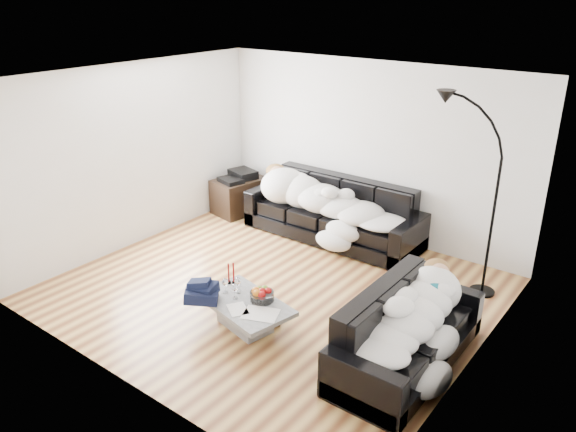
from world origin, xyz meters
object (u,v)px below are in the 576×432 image
Objects in this scene: wine_glass_b at (225,286)px; candle_right at (234,273)px; wine_glass_c at (235,291)px; shoes at (265,316)px; av_cabinet at (240,196)px; candle_left at (229,274)px; stereo at (239,175)px; fruit_bowl at (262,294)px; floor_lamp at (494,213)px; sleeper_back at (331,198)px; sofa_right at (408,330)px; sleeper_right at (410,310)px; sofa_back at (333,211)px; coffee_table at (245,314)px; wine_glass_a at (238,285)px.

candle_right is (-0.07, 0.22, 0.04)m from wine_glass_b.
wine_glass_c is 0.37× the size of shoes.
av_cabinet is (-2.05, 2.53, -0.12)m from wine_glass_b.
candle_left is 0.58× the size of stereo.
fruit_bowl is 2.88m from floor_lamp.
sleeper_back is at bearing 176.56° from floor_lamp.
sofa_right is 0.23m from sleeper_right.
shoes is (-0.04, 0.10, -0.35)m from fruit_bowl.
stereo is at bearing 63.20° from sofa_right.
sofa_back is at bearing 95.30° from wine_glass_b.
sleeper_right is 6.32× the size of candle_right.
candle_right is at bearing -85.87° from sofa_back.
wine_glass_c is at bearing -45.46° from candle_right.
wine_glass_b is (-2.03, -0.47, -0.22)m from sleeper_right.
sleeper_back reaches higher than shoes.
wine_glass_b is at bearing -84.60° from sleeper_back.
candle_left is 0.55× the size of shoes.
fruit_bowl is 0.32× the size of av_cabinet.
sofa_back is at bearing 47.03° from sofa_right.
sleeper_right is at bearing 15.83° from coffee_table.
wine_glass_c is 0.21× the size of av_cabinet.
wine_glass_c is at bearing -8.79° from wine_glass_b.
sleeper_back is 2.52m from fruit_bowl.
floor_lamp is at bearing -4.57° from sleeper_back.
av_cabinet is at bearing -178.42° from sofa_back.
wine_glass_b is at bearing 103.05° from sofa_right.
candle_left is at bearing 122.07° from wine_glass_b.
wine_glass_a is at bearing -130.99° from floor_lamp.
wine_glass_c is (0.17, -0.03, -0.00)m from wine_glass_b.
fruit_bowl reaches higher than shoes.
sofa_back is 1.82m from stereo.
wine_glass_b is (-0.11, -0.09, -0.00)m from wine_glass_a.
candle_right is 3.05m from stereo.
candle_left is at bearing 154.08° from coffee_table.
candle_left is (-0.11, 0.18, 0.04)m from wine_glass_b.
stereo is at bearing 129.05° from wine_glass_b.
sofa_right is at bearing -11.44° from stereo.
candle_right is at bearing 96.86° from sleeper_right.
sofa_back is 2.55m from fruit_bowl.
sleeper_back is at bearing 135.67° from shoes.
sofa_right is 1.99m from floor_lamp.
sofa_right is 1.17× the size of sleeper_right.
candle_left is 3.19m from floor_lamp.
fruit_bowl is 0.56m from candle_left.
candle_left is 0.65m from shoes.
sofa_right is (2.27, -2.11, -0.05)m from sofa_back.
av_cabinet is at bearing 166.86° from shoes.
sleeper_back is 2.33m from candle_right.
candle_right is 0.62m from shoes.
sofa_right reaches higher than candle_right.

